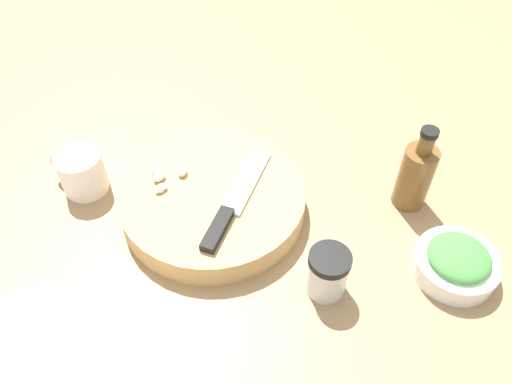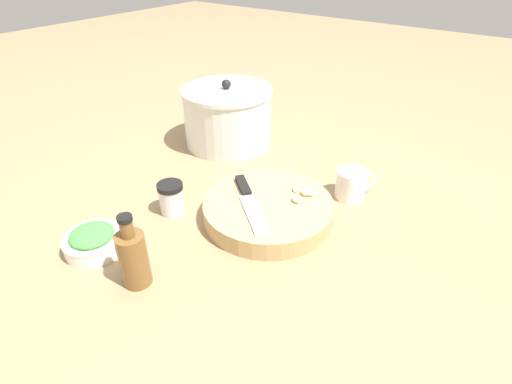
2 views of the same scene
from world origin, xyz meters
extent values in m
plane|color=#997A56|center=(0.00, 0.00, 0.00)|extent=(5.00, 5.00, 0.00)
cylinder|color=tan|center=(0.05, -0.08, 0.02)|extent=(0.30, 0.30, 0.04)
cube|color=black|center=(0.06, 0.00, 0.05)|extent=(0.07, 0.08, 0.01)
cube|color=silver|center=(-0.01, -0.08, 0.05)|extent=(0.12, 0.14, 0.01)
ellipsoid|color=#F1E5CE|center=(0.13, -0.11, 0.05)|extent=(0.02, 0.02, 0.01)
ellipsoid|color=silver|center=(0.13, -0.13, 0.05)|extent=(0.03, 0.03, 0.01)
ellipsoid|color=silver|center=(0.13, -0.15, 0.05)|extent=(0.02, 0.03, 0.02)
ellipsoid|color=#F3ECC3|center=(0.09, -0.13, 0.05)|extent=(0.02, 0.03, 0.01)
ellipsoid|color=#E0ECC6|center=(0.13, -0.11, 0.05)|extent=(0.02, 0.01, 0.01)
cylinder|color=white|center=(-0.26, 0.15, 0.02)|extent=(0.12, 0.12, 0.03)
torus|color=white|center=(-0.26, 0.15, 0.03)|extent=(0.12, 0.12, 0.01)
ellipsoid|color=#478E42|center=(-0.26, 0.15, 0.04)|extent=(0.09, 0.09, 0.03)
cylinder|color=silver|center=(-0.07, 0.11, 0.03)|extent=(0.06, 0.06, 0.07)
cylinder|color=black|center=(-0.07, 0.11, 0.07)|extent=(0.06, 0.06, 0.01)
cylinder|color=white|center=(0.25, -0.20, 0.04)|extent=(0.08, 0.08, 0.07)
torus|color=white|center=(0.28, -0.23, 0.04)|extent=(0.04, 0.04, 0.05)
cylinder|color=brown|center=(-0.27, 0.00, 0.06)|extent=(0.05, 0.05, 0.11)
cylinder|color=brown|center=(-0.27, 0.00, 0.13)|extent=(0.02, 0.02, 0.03)
cylinder|color=black|center=(-0.27, 0.00, 0.15)|extent=(0.03, 0.03, 0.01)
camera|label=1|loc=(0.15, 0.45, 0.63)|focal=35.00mm
camera|label=2|loc=(-0.57, -0.51, 0.56)|focal=28.00mm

